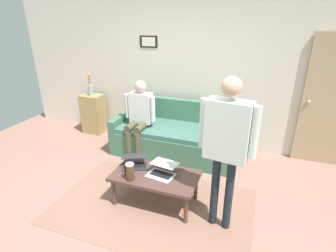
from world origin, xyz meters
name	(u,v)px	position (x,y,z in m)	size (l,w,h in m)	color
ground_plane	(140,211)	(0.00, 0.00, 0.00)	(7.68, 7.68, 0.00)	#996C5F
area_rug	(153,206)	(-0.12, -0.13, 0.00)	(2.47, 1.56, 0.01)	#8D6352
back_wall	(190,71)	(0.00, -2.20, 1.35)	(7.04, 0.11, 2.70)	beige
interior_door	(331,103)	(-2.26, -2.11, 1.02)	(0.82, 0.09, 2.05)	tan
couch	(174,136)	(0.10, -1.62, 0.30)	(2.03, 0.92, 0.88)	#3F6F55
coffee_table	(155,178)	(-0.12, -0.23, 0.37)	(1.07, 0.59, 0.41)	#513430
laptop_left	(162,171)	(-0.20, -0.27, 0.46)	(0.37, 0.38, 0.13)	silver
laptop_center	(134,163)	(0.22, -0.34, 0.46)	(0.43, 0.41, 0.13)	#28282D
french_press	(130,172)	(0.12, -0.03, 0.52)	(0.12, 0.10, 0.24)	#4C3323
side_shelf	(93,114)	(1.94, -1.90, 0.40)	(0.42, 0.32, 0.79)	#A58651
flower_vase	(91,89)	(1.95, -1.90, 0.92)	(0.09, 0.10, 0.43)	#9A9EA1
person_standing	(227,138)	(-0.97, -0.11, 1.12)	(0.61, 0.26, 1.74)	#1C272D
person_seated	(139,114)	(0.64, -1.39, 0.73)	(0.55, 0.51, 1.28)	#4E4932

